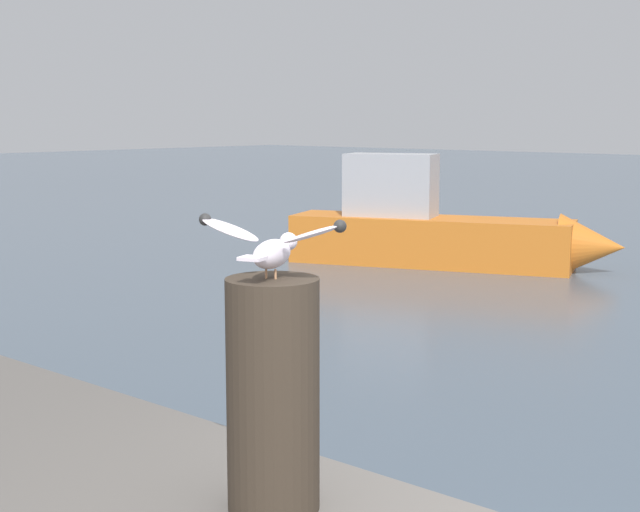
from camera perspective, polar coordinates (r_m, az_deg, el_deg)
mooring_post at (r=3.32m, az=-2.88°, el=-8.45°), size 0.33×0.33×0.83m
seagull at (r=3.21m, az=-2.91°, el=0.66°), size 0.54×0.39×0.22m
boat_orange at (r=16.23m, az=7.78°, el=1.47°), size 5.66×3.05×1.98m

